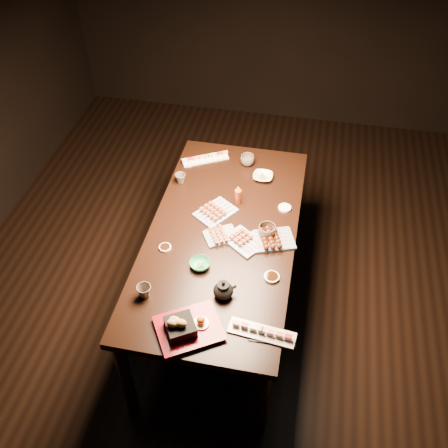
{
  "coord_description": "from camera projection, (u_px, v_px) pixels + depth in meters",
  "views": [
    {
      "loc": [
        0.43,
        -2.19,
        2.94
      ],
      "look_at": [
        -0.0,
        -0.03,
        0.77
      ],
      "focal_mm": 40.0,
      "sensor_mm": 36.0,
      "label": 1
    }
  ],
  "objects": [
    {
      "name": "ground",
      "position": [
        225.0,
        296.0,
        3.65
      ],
      "size": [
        5.0,
        5.0,
        0.0
      ],
      "primitive_type": "plane",
      "color": "black",
      "rests_on": "ground"
    },
    {
      "name": "dining_table",
      "position": [
        223.0,
        271.0,
        3.33
      ],
      "size": [
        1.1,
        1.89,
        0.75
      ],
      "primitive_type": "cube",
      "rotation": [
        0.0,
        0.0,
        0.12
      ],
      "color": "black",
      "rests_on": "ground"
    },
    {
      "name": "sushi_platter_near",
      "position": [
        262.0,
        331.0,
        2.53
      ],
      "size": [
        0.36,
        0.13,
        0.04
      ],
      "primitive_type": null,
      "rotation": [
        0.0,
        0.0,
        -0.11
      ],
      "color": "white",
      "rests_on": "dining_table"
    },
    {
      "name": "sushi_platter_far",
      "position": [
        205.0,
        157.0,
        3.58
      ],
      "size": [
        0.34,
        0.24,
        0.04
      ],
      "primitive_type": null,
      "rotation": [
        0.0,
        0.0,
        3.65
      ],
      "color": "white",
      "rests_on": "dining_table"
    },
    {
      "name": "yakitori_plate_center",
      "position": [
        221.0,
        234.0,
        3.02
      ],
      "size": [
        0.24,
        0.22,
        0.05
      ],
      "primitive_type": null,
      "rotation": [
        0.0,
        0.0,
        0.53
      ],
      "color": "#828EB6",
      "rests_on": "dining_table"
    },
    {
      "name": "yakitori_plate_right",
      "position": [
        244.0,
        239.0,
        2.99
      ],
      "size": [
        0.28,
        0.27,
        0.06
      ],
      "primitive_type": null,
      "rotation": [
        0.0,
        0.0,
        -0.63
      ],
      "color": "#828EB6",
      "rests_on": "dining_table"
    },
    {
      "name": "yakitori_plate_left",
      "position": [
        216.0,
        210.0,
        3.17
      ],
      "size": [
        0.29,
        0.3,
        0.06
      ],
      "primitive_type": null,
      "rotation": [
        0.0,
        0.0,
        0.96
      ],
      "color": "#828EB6",
      "rests_on": "dining_table"
    },
    {
      "name": "tsukune_plate",
      "position": [
        274.0,
        238.0,
        2.99
      ],
      "size": [
        0.29,
        0.25,
        0.06
      ],
      "primitive_type": null,
      "rotation": [
        0.0,
        0.0,
        0.34
      ],
      "color": "#828EB6",
      "rests_on": "dining_table"
    },
    {
      "name": "edamame_bowl_green",
      "position": [
        200.0,
        264.0,
        2.86
      ],
      "size": [
        0.16,
        0.16,
        0.04
      ],
      "primitive_type": "imported",
      "rotation": [
        0.0,
        0.0,
        0.52
      ],
      "color": "#339D64",
      "rests_on": "dining_table"
    },
    {
      "name": "edamame_bowl_cream",
      "position": [
        263.0,
        177.0,
        3.43
      ],
      "size": [
        0.14,
        0.14,
        0.03
      ],
      "primitive_type": "imported",
      "rotation": [
        0.0,
        0.0,
        -0.01
      ],
      "color": "beige",
      "rests_on": "dining_table"
    },
    {
      "name": "tempura_tray",
      "position": [
        189.0,
        324.0,
        2.52
      ],
      "size": [
        0.41,
        0.39,
        0.12
      ],
      "primitive_type": null,
      "rotation": [
        0.0,
        0.0,
        0.55
      ],
      "color": "black",
      "rests_on": "dining_table"
    },
    {
      "name": "teacup_near_left",
      "position": [
        144.0,
        291.0,
        2.7
      ],
      "size": [
        0.11,
        0.11,
        0.08
      ],
      "primitive_type": "imported",
      "rotation": [
        0.0,
        0.0,
        0.4
      ],
      "color": "#4F463D",
      "rests_on": "dining_table"
    },
    {
      "name": "teacup_mid_right",
      "position": [
        267.0,
        231.0,
        3.01
      ],
      "size": [
        0.14,
        0.14,
        0.09
      ],
      "primitive_type": "imported",
      "rotation": [
        0.0,
        0.0,
        0.4
      ],
      "color": "#4F463D",
      "rests_on": "dining_table"
    },
    {
      "name": "teacup_far_left",
      "position": [
        180.0,
        178.0,
        3.39
      ],
      "size": [
        0.09,
        0.09,
        0.07
      ],
      "primitive_type": "imported",
      "rotation": [
        0.0,
        0.0,
        0.27
      ],
      "color": "#4F463D",
      "rests_on": "dining_table"
    },
    {
      "name": "teacup_far_right",
      "position": [
        247.0,
        160.0,
        3.52
      ],
      "size": [
        0.12,
        0.12,
        0.08
      ],
      "primitive_type": "imported",
      "rotation": [
        0.0,
        0.0,
        -0.25
      ],
      "color": "#4F463D",
      "rests_on": "dining_table"
    },
    {
      "name": "teapot",
      "position": [
        223.0,
        289.0,
        2.68
      ],
      "size": [
        0.18,
        0.18,
        0.11
      ],
      "primitive_type": null,
      "rotation": [
        0.0,
        0.0,
        0.45
      ],
      "color": "black",
      "rests_on": "dining_table"
    },
    {
      "name": "condiment_bottle",
      "position": [
        238.0,
        194.0,
        3.21
      ],
      "size": [
        0.05,
        0.05,
        0.14
      ],
      "primitive_type": "cylinder",
      "rotation": [
        0.0,
        0.0,
        0.24
      ],
      "color": "maroon",
      "rests_on": "dining_table"
    },
    {
      "name": "sauce_dish_west",
      "position": [
        165.0,
        247.0,
        2.97
      ],
      "size": [
        0.09,
        0.09,
        0.01
      ],
      "primitive_type": "cylinder",
      "rotation": [
        0.0,
        0.0,
        -0.26
      ],
      "color": "white",
      "rests_on": "dining_table"
    },
    {
      "name": "sauce_dish_east",
      "position": [
        285.0,
        208.0,
        3.21
      ],
      "size": [
        0.1,
        0.1,
        0.01
      ],
      "primitive_type": "cylinder",
      "rotation": [
        0.0,
        0.0,
        -0.21
      ],
      "color": "white",
      "rests_on": "dining_table"
    },
    {
      "name": "sauce_dish_se",
      "position": [
        272.0,
        277.0,
        2.8
      ],
      "size": [
        0.09,
        0.09,
        0.02
      ],
      "primitive_type": "cylinder",
      "rotation": [
        0.0,
        0.0,
        -0.06
      ],
      "color": "white",
      "rests_on": "dining_table"
    },
    {
      "name": "sauce_dish_nw",
      "position": [
        188.0,
        164.0,
        3.55
      ],
      "size": [
        0.08,
        0.08,
        0.01
      ],
      "primitive_type": "cylinder",
      "rotation": [
        0.0,
        0.0,
        0.15
      ],
      "color": "white",
      "rests_on": "dining_table"
    },
    {
      "name": "chopsticks_near",
      "position": [
        185.0,
        323.0,
        2.59
      ],
      "size": [
        0.15,
        0.2,
        0.01
      ],
      "primitive_type": null,
      "rotation": [
        0.0,
        0.0,
        0.97
      ],
      "color": "black",
      "rests_on": "dining_table"
    },
    {
      "name": "chopsticks_se",
      "position": [
        272.0,
        343.0,
        2.51
      ],
      "size": [
        0.24,
        0.02,
        0.01
      ],
      "primitive_type": null,
      "rotation": [
        0.0,
        0.0,
        0.01
      ],
      "color": "black",
      "rests_on": "dining_table"
    }
  ]
}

